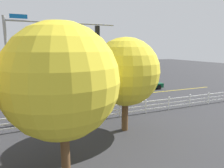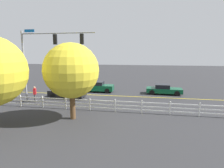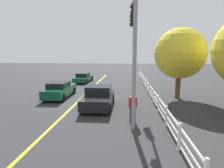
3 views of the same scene
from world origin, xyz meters
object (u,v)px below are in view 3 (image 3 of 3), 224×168
pedestrian (133,106)px  car_0 (83,78)px  car_1 (60,90)px  car_2 (99,97)px  tree_2 (180,54)px

pedestrian → car_0: bearing=-176.6°
car_0 → pedestrian: size_ratio=2.66×
car_1 → pedestrian: pedestrian is taller
car_1 → pedestrian: size_ratio=2.52×
car_0 → pedestrian: 15.38m
car_0 → car_1: (8.72, 0.05, 0.08)m
car_2 → tree_2: size_ratio=0.69×
pedestrian → tree_2: 7.78m
car_1 → pedestrian: 8.22m
car_1 → car_2: (2.57, 3.92, 0.03)m
car_0 → car_1: car_1 is taller
pedestrian → tree_2: tree_2 is taller
car_2 → pedestrian: bearing=41.4°
car_1 → pedestrian: bearing=-130.3°
car_0 → tree_2: 13.58m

